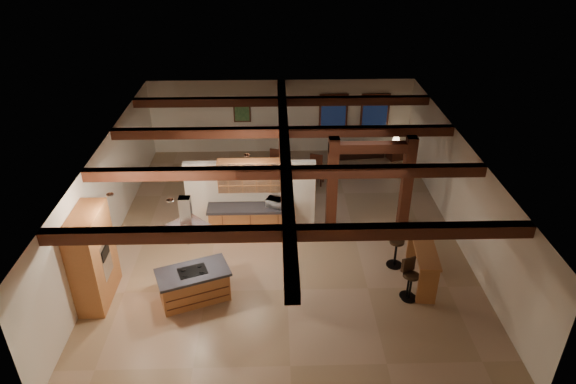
{
  "coord_description": "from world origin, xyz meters",
  "views": [
    {
      "loc": [
        -0.26,
        -12.66,
        8.57
      ],
      "look_at": [
        0.1,
        0.5,
        1.19
      ],
      "focal_mm": 32.0,
      "sensor_mm": 36.0,
      "label": 1
    }
  ],
  "objects_px": {
    "kitchen_island": "(194,285)",
    "dining_table": "(292,183)",
    "sofa": "(357,149)",
    "bar_counter": "(423,256)"
  },
  "relations": [
    {
      "from": "kitchen_island",
      "to": "dining_table",
      "type": "distance_m",
      "value": 6.07
    },
    {
      "from": "kitchen_island",
      "to": "sofa",
      "type": "relative_size",
      "value": 0.98
    },
    {
      "from": "kitchen_island",
      "to": "bar_counter",
      "type": "height_order",
      "value": "bar_counter"
    },
    {
      "from": "sofa",
      "to": "bar_counter",
      "type": "relative_size",
      "value": 0.94
    },
    {
      "from": "dining_table",
      "to": "bar_counter",
      "type": "height_order",
      "value": "bar_counter"
    },
    {
      "from": "bar_counter",
      "to": "kitchen_island",
      "type": "bearing_deg",
      "value": -173.97
    },
    {
      "from": "kitchen_island",
      "to": "sofa",
      "type": "bearing_deg",
      "value": 57.53
    },
    {
      "from": "dining_table",
      "to": "bar_counter",
      "type": "relative_size",
      "value": 0.76
    },
    {
      "from": "kitchen_island",
      "to": "bar_counter",
      "type": "distance_m",
      "value": 5.82
    },
    {
      "from": "kitchen_island",
      "to": "bar_counter",
      "type": "xyz_separation_m",
      "value": [
        5.78,
        0.61,
        0.3
      ]
    }
  ]
}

